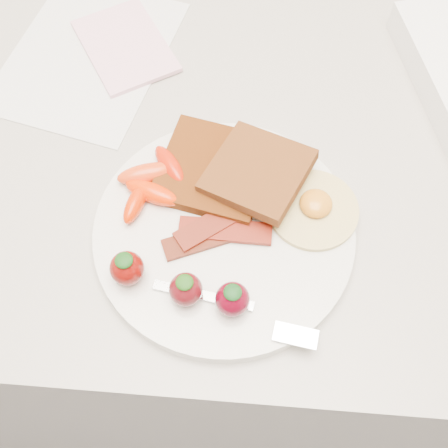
{
  "coord_description": "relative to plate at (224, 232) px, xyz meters",
  "views": [
    {
      "loc": [
        -0.0,
        1.31,
        1.43
      ],
      "look_at": [
        -0.02,
        1.57,
        0.93
      ],
      "focal_mm": 45.0,
      "sensor_mm": 36.0,
      "label": 1
    }
  ],
  "objects": [
    {
      "name": "plate",
      "position": [
        0.0,
        0.0,
        0.0
      ],
      "size": [
        0.27,
        0.27,
        0.02
      ],
      "primitive_type": "cylinder",
      "color": "silver",
      "rests_on": "counter"
    },
    {
      "name": "fork",
      "position": [
        0.03,
        -0.09,
        0.01
      ],
      "size": [
        0.16,
        0.06,
        0.0
      ],
      "color": "silver",
      "rests_on": "plate"
    },
    {
      "name": "fried_egg",
      "position": [
        0.09,
        0.03,
        0.01
      ],
      "size": [
        0.11,
        0.11,
        0.02
      ],
      "color": "beige",
      "rests_on": "plate"
    },
    {
      "name": "baby_carrots",
      "position": [
        -0.08,
        0.04,
        0.02
      ],
      "size": [
        0.08,
        0.1,
        0.02
      ],
      "color": "red",
      "rests_on": "plate"
    },
    {
      "name": "counter",
      "position": [
        0.02,
        0.13,
        -0.46
      ],
      "size": [
        2.0,
        0.6,
        0.9
      ],
      "primitive_type": "cube",
      "color": "gray",
      "rests_on": "ground"
    },
    {
      "name": "toast_upper",
      "position": [
        0.03,
        0.06,
        0.03
      ],
      "size": [
        0.13,
        0.13,
        0.02
      ],
      "primitive_type": "cube",
      "rotation": [
        0.0,
        -0.1,
        -0.43
      ],
      "color": "#43230D",
      "rests_on": "toast_lower"
    },
    {
      "name": "strawberries",
      "position": [
        -0.04,
        -0.07,
        0.03
      ],
      "size": [
        0.14,
        0.06,
        0.04
      ],
      "color": "#630905",
      "rests_on": "plate"
    },
    {
      "name": "paper_sheet",
      "position": [
        -0.19,
        0.24,
        -0.01
      ],
      "size": [
        0.24,
        0.28,
        0.0
      ],
      "primitive_type": "cube",
      "rotation": [
        0.0,
        0.0,
        -0.24
      ],
      "color": "silver",
      "rests_on": "counter"
    },
    {
      "name": "toast_lower",
      "position": [
        -0.02,
        0.07,
        0.02
      ],
      "size": [
        0.13,
        0.13,
        0.01
      ],
      "primitive_type": "cube",
      "rotation": [
        0.0,
        0.0,
        -0.21
      ],
      "color": "black",
      "rests_on": "plate"
    },
    {
      "name": "notepad",
      "position": [
        -0.15,
        0.26,
        -0.0
      ],
      "size": [
        0.15,
        0.17,
        0.01
      ],
      "primitive_type": "cube",
      "rotation": [
        0.0,
        0.0,
        0.55
      ],
      "color": "#E2A6B8",
      "rests_on": "paper_sheet"
    },
    {
      "name": "bacon_strips",
      "position": [
        -0.01,
        -0.0,
        0.01
      ],
      "size": [
        0.11,
        0.09,
        0.01
      ],
      "color": "black",
      "rests_on": "plate"
    }
  ]
}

